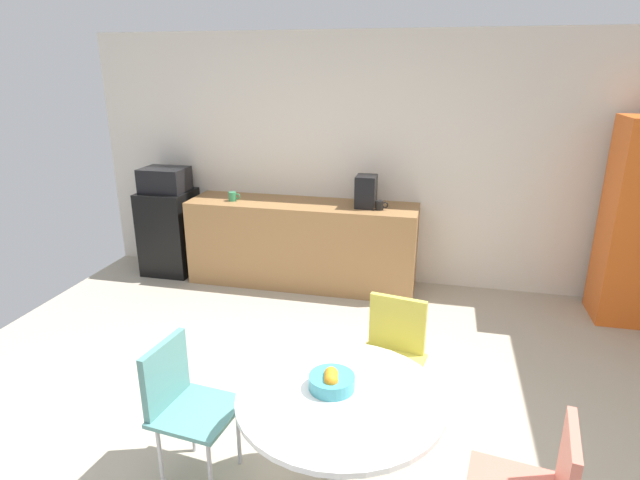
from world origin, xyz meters
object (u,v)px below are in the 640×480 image
mini_fridge (170,232)px  chair_yellow (393,346)px  fruit_bowl (332,381)px  coffee_maker (366,191)px  mug_white (233,196)px  mug_green (380,205)px  microwave (165,180)px  round_table (340,421)px  chair_teal (181,395)px

mini_fridge → chair_yellow: 3.40m
fruit_bowl → coffee_maker: 2.93m
mini_fridge → mug_white: size_ratio=7.29×
mug_white → coffee_maker: 1.41m
chair_yellow → mug_green: size_ratio=6.43×
microwave → mug_white: microwave is taller
fruit_bowl → mug_white: mug_white is taller
mug_white → coffee_maker: (1.40, 0.08, 0.11)m
round_table → mug_green: bearing=93.4°
fruit_bowl → mug_white: (-1.67, 2.82, 0.16)m
round_table → mini_fridge: bearing=130.9°
chair_teal → mug_green: (0.75, 2.76, 0.43)m
coffee_maker → mug_white: bearing=-176.7°
mini_fridge → microwave: microwave is taller
microwave → fruit_bowl: bearing=-49.3°
chair_teal → chair_yellow: bearing=36.5°
fruit_bowl → mini_fridge: bearing=130.7°
mug_white → mug_green: bearing=-0.1°
microwave → round_table: size_ratio=0.47×
microwave → mug_green: 2.39m
mini_fridge → round_table: size_ratio=0.92×
chair_yellow → coffee_maker: bearing=103.6°
fruit_bowl → mug_green: (-0.12, 2.82, 0.16)m
chair_yellow → mug_white: mug_white is taller
mug_white → chair_yellow: bearing=-45.9°
chair_teal → fruit_bowl: 0.91m
microwave → fruit_bowl: size_ratio=2.09×
mini_fridge → mug_green: mug_green is taller
round_table → coffee_maker: 3.00m
mug_green → mug_white: bearing=179.9°
round_table → chair_yellow: (0.17, 0.91, -0.07)m
chair_teal → mug_white: 2.91m
chair_teal → mug_green: 2.89m
microwave → chair_teal: bearing=-60.2°
chair_yellow → chair_teal: same height
chair_yellow → mug_green: mug_green is taller
mini_fridge → round_table: mini_fridge is taller
chair_teal → mug_white: size_ratio=6.43×
round_table → chair_yellow: size_ratio=1.23×
mini_fridge → microwave: 0.60m
microwave → mug_green: bearing=-2.1°
mug_green → microwave: bearing=177.9°
mini_fridge → chair_yellow: mini_fridge is taller
mug_white → mug_green: same height
coffee_maker → fruit_bowl: bearing=-84.7°
mini_fridge → mug_green: bearing=-2.1°
chair_yellow → chair_teal: 1.36m
round_table → mug_white: mug_white is taller
microwave → coffee_maker: size_ratio=1.50×
mini_fridge → chair_yellow: size_ratio=1.13×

